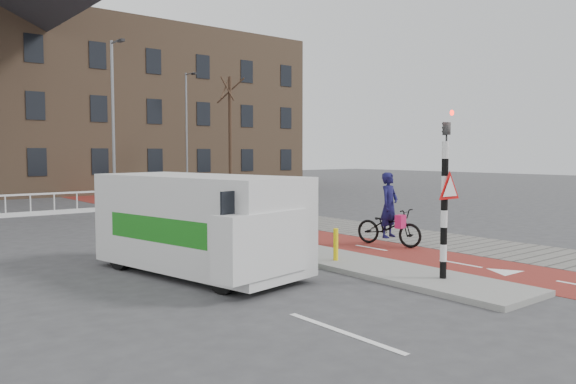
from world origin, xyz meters
TOP-DOWN VIEW (x-y plane):
  - ground at (0.00, 0.00)m, footprint 120.00×120.00m
  - bike_lane at (1.50, 10.00)m, footprint 2.50×60.00m
  - sidewalk at (4.30, 10.00)m, footprint 3.00×60.00m
  - curb_island at (-0.70, 4.00)m, footprint 1.80×16.00m
  - traffic_signal at (-0.60, -2.02)m, footprint 0.80×0.80m
  - bollard at (-1.00, 0.86)m, footprint 0.12×0.12m
  - cyclist_near at (2.23, 1.97)m, footprint 1.18×2.22m
  - cyclist_far at (2.25, 7.07)m, footprint 0.89×1.75m
  - van at (-4.11, 2.10)m, footprint 3.05×5.54m
  - railing at (-5.00, 17.00)m, footprint 28.00×0.10m
  - tree_right at (9.73, 22.22)m, footprint 0.23×0.23m
  - streetlight_near at (-1.62, 13.41)m, footprint 0.12×0.12m
  - streetlight_right at (6.16, 21.57)m, footprint 0.12×0.12m

SIDE VIEW (x-z plane):
  - ground at x=0.00m, z-range 0.00..0.00m
  - bike_lane at x=1.50m, z-range 0.00..0.01m
  - sidewalk at x=4.30m, z-range 0.00..0.01m
  - curb_island at x=-0.70m, z-range 0.00..0.12m
  - railing at x=-5.00m, z-range -0.19..0.80m
  - bollard at x=-1.00m, z-range 0.12..0.91m
  - cyclist_near at x=2.23m, z-range -0.35..1.83m
  - cyclist_far at x=2.25m, z-range -0.15..1.69m
  - van at x=-4.11m, z-range 0.06..2.31m
  - traffic_signal at x=-0.60m, z-range 0.15..3.83m
  - streetlight_near at x=-1.62m, z-range 0.00..7.29m
  - streetlight_right at x=6.16m, z-range 0.00..7.58m
  - tree_right at x=9.73m, z-range 0.00..7.73m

